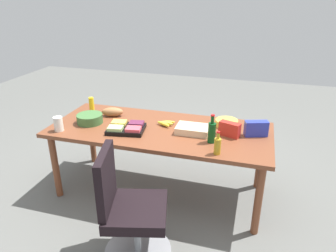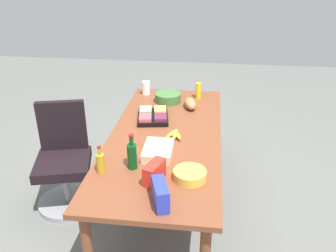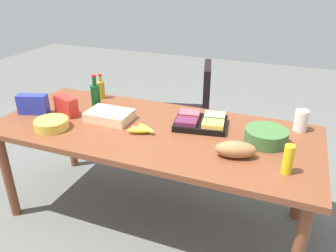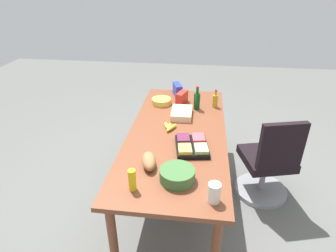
% 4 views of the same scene
% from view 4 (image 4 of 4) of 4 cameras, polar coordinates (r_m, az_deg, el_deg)
% --- Properties ---
extents(ground_plane, '(10.00, 10.00, 0.00)m').
position_cam_4_polar(ground_plane, '(3.28, 1.67, -12.73)').
color(ground_plane, '#61625E').
extents(conference_table, '(2.24, 0.95, 0.76)m').
position_cam_4_polar(conference_table, '(2.88, 1.86, -2.34)').
color(conference_table, brown).
rests_on(conference_table, ground).
extents(office_chair, '(0.59, 0.59, 0.98)m').
position_cam_4_polar(office_chair, '(3.16, 19.27, -7.67)').
color(office_chair, gray).
rests_on(office_chair, ground).
extents(banana_bunch, '(0.19, 0.15, 0.04)m').
position_cam_4_polar(banana_bunch, '(2.87, 0.25, -0.18)').
color(banana_bunch, yellow).
rests_on(banana_bunch, conference_table).
extents(chip_bag_red, '(0.22, 0.14, 0.14)m').
position_cam_4_polar(chip_bag_red, '(3.44, 2.78, 5.67)').
color(chip_bag_red, red).
rests_on(chip_bag_red, conference_table).
extents(bread_loaf, '(0.26, 0.17, 0.10)m').
position_cam_4_polar(bread_loaf, '(2.33, -3.82, -6.99)').
color(bread_loaf, '#A66F43').
rests_on(bread_loaf, conference_table).
extents(mustard_bottle, '(0.06, 0.06, 0.17)m').
position_cam_4_polar(mustard_bottle, '(2.09, -7.16, -10.63)').
color(mustard_bottle, yellow).
rests_on(mustard_bottle, conference_table).
extents(mayo_jar, '(0.11, 0.11, 0.15)m').
position_cam_4_polar(mayo_jar, '(2.02, 9.18, -13.01)').
color(mayo_jar, white).
rests_on(mayo_jar, conference_table).
extents(fruit_platter, '(0.40, 0.33, 0.07)m').
position_cam_4_polar(fruit_platter, '(2.56, 4.77, -3.90)').
color(fruit_platter, black).
rests_on(fruit_platter, conference_table).
extents(wine_bottle, '(0.09, 0.09, 0.27)m').
position_cam_4_polar(wine_bottle, '(3.29, 5.79, 5.10)').
color(wine_bottle, '#0E451A').
rests_on(wine_bottle, conference_table).
extents(salad_bowl, '(0.34, 0.34, 0.09)m').
position_cam_4_polar(salad_bowl, '(2.18, 1.86, -9.72)').
color(salad_bowl, '#3F6B37').
rests_on(salad_bowl, conference_table).
extents(sheet_cake, '(0.32, 0.22, 0.07)m').
position_cam_4_polar(sheet_cake, '(3.13, 2.73, 2.58)').
color(sheet_cake, beige).
rests_on(sheet_cake, conference_table).
extents(dressing_bottle, '(0.06, 0.06, 0.21)m').
position_cam_4_polar(dressing_bottle, '(3.38, 9.41, 5.05)').
color(dressing_bottle, gold).
rests_on(dressing_bottle, conference_table).
extents(chip_bowl, '(0.23, 0.23, 0.07)m').
position_cam_4_polar(chip_bowl, '(3.43, -1.31, 4.96)').
color(chip_bowl, gold).
rests_on(chip_bowl, conference_table).
extents(chip_bag_blue, '(0.23, 0.15, 0.15)m').
position_cam_4_polar(chip_bag_blue, '(3.67, 1.90, 7.26)').
color(chip_bag_blue, '#2A38B4').
rests_on(chip_bag_blue, conference_table).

